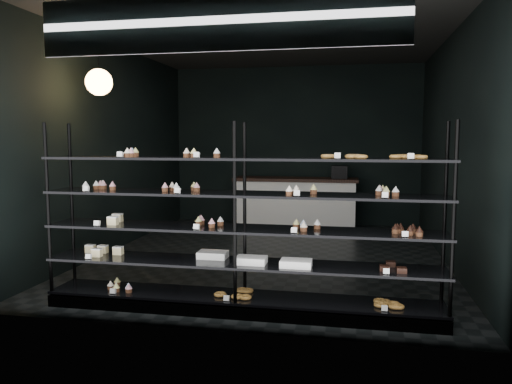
% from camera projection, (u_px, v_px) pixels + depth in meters
% --- Properties ---
extents(room, '(5.01, 6.01, 3.20)m').
position_uv_depth(room, '(271.00, 149.00, 7.30)').
color(room, black).
rests_on(room, ground).
extents(display_shelf, '(4.00, 0.50, 1.91)m').
position_uv_depth(display_shelf, '(238.00, 250.00, 5.00)').
color(display_shelf, black).
rests_on(display_shelf, room).
extents(signage, '(3.30, 0.05, 0.50)m').
position_uv_depth(signage, '(216.00, 22.00, 4.32)').
color(signage, '#0D1644').
rests_on(signage, room).
extents(pendant_lamp, '(0.33, 0.33, 0.89)m').
position_uv_depth(pendant_lamp, '(99.00, 82.00, 6.24)').
color(pendant_lamp, black).
rests_on(pendant_lamp, room).
extents(service_counter, '(2.42, 0.65, 1.23)m').
position_uv_depth(service_counter, '(296.00, 202.00, 9.84)').
color(service_counter, white).
rests_on(service_counter, room).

